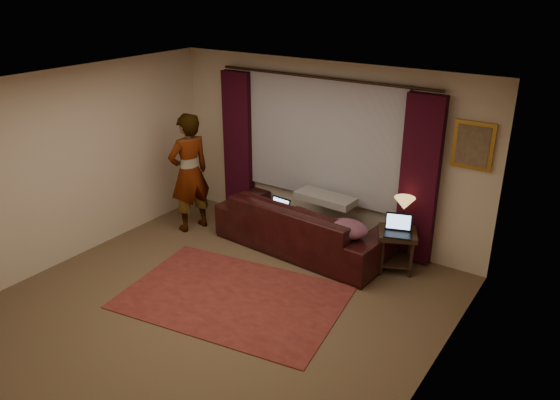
% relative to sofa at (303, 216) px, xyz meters
% --- Properties ---
extents(floor, '(5.00, 5.00, 0.01)m').
position_rel_sofa_xyz_m(floor, '(-0.05, -1.86, -0.52)').
color(floor, brown).
rests_on(floor, ground).
extents(ceiling, '(5.00, 5.00, 0.02)m').
position_rel_sofa_xyz_m(ceiling, '(-0.05, -1.86, 2.09)').
color(ceiling, silver).
rests_on(ceiling, ground).
extents(wall_back, '(5.00, 0.02, 2.60)m').
position_rel_sofa_xyz_m(wall_back, '(-0.05, 0.64, 0.79)').
color(wall_back, beige).
rests_on(wall_back, ground).
extents(wall_left, '(0.02, 5.00, 2.60)m').
position_rel_sofa_xyz_m(wall_left, '(-2.55, -1.86, 0.79)').
color(wall_left, beige).
rests_on(wall_left, ground).
extents(wall_right, '(0.02, 5.00, 2.60)m').
position_rel_sofa_xyz_m(wall_right, '(2.45, -1.86, 0.79)').
color(wall_right, beige).
rests_on(wall_right, ground).
extents(sheer_curtain, '(2.50, 0.05, 1.80)m').
position_rel_sofa_xyz_m(sheer_curtain, '(-0.05, 0.58, 0.99)').
color(sheer_curtain, '#A7A7AF').
rests_on(sheer_curtain, wall_back).
extents(drape_left, '(0.50, 0.14, 2.30)m').
position_rel_sofa_xyz_m(drape_left, '(-1.55, 0.53, 0.67)').
color(drape_left, black).
rests_on(drape_left, floor).
extents(drape_right, '(0.50, 0.14, 2.30)m').
position_rel_sofa_xyz_m(drape_right, '(1.45, 0.53, 0.67)').
color(drape_right, black).
rests_on(drape_right, floor).
extents(curtain_rod, '(0.04, 0.04, 3.40)m').
position_rel_sofa_xyz_m(curtain_rod, '(-0.05, 0.53, 1.87)').
color(curtain_rod, black).
rests_on(curtain_rod, wall_back).
extents(picture_frame, '(0.50, 0.04, 0.60)m').
position_rel_sofa_xyz_m(picture_frame, '(2.05, 0.61, 1.24)').
color(picture_frame, '#B5852B').
rests_on(picture_frame, wall_back).
extents(sofa, '(2.61, 1.28, 1.03)m').
position_rel_sofa_xyz_m(sofa, '(0.00, 0.00, 0.00)').
color(sofa, black).
rests_on(sofa, floor).
extents(throw_blanket, '(0.89, 0.39, 0.10)m').
position_rel_sofa_xyz_m(throw_blanket, '(0.22, 0.24, 0.52)').
color(throw_blanket, gray).
rests_on(throw_blanket, sofa).
extents(clothing_pile, '(0.58, 0.48, 0.23)m').
position_rel_sofa_xyz_m(clothing_pile, '(0.84, -0.24, 0.11)').
color(clothing_pile, '#734053').
rests_on(clothing_pile, sofa).
extents(laptop_sofa, '(0.35, 0.37, 0.23)m').
position_rel_sofa_xyz_m(laptop_sofa, '(-0.33, -0.20, 0.11)').
color(laptop_sofa, black).
rests_on(laptop_sofa, sofa).
extents(area_rug, '(2.87, 2.13, 0.01)m').
position_rel_sofa_xyz_m(area_rug, '(-0.02, -1.59, -0.51)').
color(area_rug, maroon).
rests_on(area_rug, floor).
extents(end_table, '(0.65, 0.65, 0.57)m').
position_rel_sofa_xyz_m(end_table, '(1.35, 0.19, -0.23)').
color(end_table, black).
rests_on(end_table, floor).
extents(tiffany_lamp, '(0.33, 0.33, 0.44)m').
position_rel_sofa_xyz_m(tiffany_lamp, '(1.36, 0.30, 0.27)').
color(tiffany_lamp, olive).
rests_on(tiffany_lamp, end_table).
extents(laptop_table, '(0.45, 0.47, 0.25)m').
position_rel_sofa_xyz_m(laptop_table, '(1.39, 0.07, 0.18)').
color(laptop_table, black).
rests_on(laptop_table, end_table).
extents(person, '(0.67, 0.67, 1.83)m').
position_rel_sofa_xyz_m(person, '(-1.79, -0.38, 0.40)').
color(person, gray).
rests_on(person, floor).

